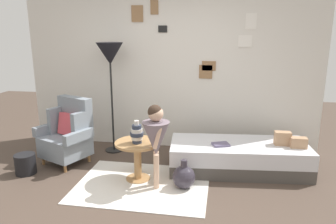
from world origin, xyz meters
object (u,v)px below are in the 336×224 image
(floor_lamp, at_px, (110,57))
(magazine_basket, at_px, (25,164))
(side_table, at_px, (138,153))
(vase_striped, at_px, (137,134))
(book_on_daybed, at_px, (221,144))
(daybed, at_px, (238,157))
(demijohn_near, at_px, (184,177))
(armchair, at_px, (68,134))
(person_child, at_px, (156,136))

(floor_lamp, xyz_separation_m, magazine_basket, (-0.92, -1.04, -1.39))
(side_table, bearing_deg, magazine_basket, -176.64)
(vase_striped, relative_size, book_on_daybed, 1.36)
(daybed, height_order, demijohn_near, daybed)
(demijohn_near, height_order, magazine_basket, demijohn_near)
(armchair, height_order, person_child, person_child)
(floor_lamp, bearing_deg, magazine_basket, -131.30)
(vase_striped, height_order, book_on_daybed, vase_striped)
(person_child, bearing_deg, magazine_basket, 177.69)
(armchair, distance_m, vase_striped, 1.27)
(armchair, relative_size, person_child, 0.90)
(person_child, bearing_deg, side_table, 149.47)
(floor_lamp, bearing_deg, side_table, -55.03)
(floor_lamp, height_order, person_child, floor_lamp)
(daybed, bearing_deg, armchair, -176.99)
(armchair, bearing_deg, floor_lamp, 47.52)
(vase_striped, relative_size, magazine_basket, 1.07)
(magazine_basket, bearing_deg, demijohn_near, -1.09)
(armchair, height_order, daybed, armchair)
(daybed, relative_size, side_table, 3.36)
(armchair, xyz_separation_m, vase_striped, (1.17, -0.43, 0.21))
(armchair, bearing_deg, person_child, -21.41)
(armchair, xyz_separation_m, floor_lamp, (0.50, 0.55, 1.09))
(book_on_daybed, bearing_deg, person_child, -144.05)
(person_child, distance_m, demijohn_near, 0.64)
(person_child, xyz_separation_m, demijohn_near, (0.35, 0.03, -0.53))
(daybed, height_order, book_on_daybed, book_on_daybed)
(floor_lamp, bearing_deg, book_on_daybed, -17.58)
(demijohn_near, bearing_deg, magazine_basket, 178.91)
(armchair, height_order, demijohn_near, armchair)
(side_table, bearing_deg, floor_lamp, 124.97)
(demijohn_near, bearing_deg, floor_lamp, 140.03)
(vase_striped, bearing_deg, demijohn_near, -9.49)
(side_table, distance_m, magazine_basket, 1.60)
(demijohn_near, relative_size, magazine_basket, 1.34)
(magazine_basket, bearing_deg, daybed, 12.15)
(demijohn_near, bearing_deg, daybed, 43.93)
(armchair, height_order, floor_lamp, floor_lamp)
(daybed, relative_size, magazine_basket, 7.03)
(daybed, bearing_deg, magazine_basket, -167.85)
(vase_striped, distance_m, floor_lamp, 1.48)
(daybed, bearing_deg, person_child, -145.97)
(daybed, bearing_deg, side_table, -158.08)
(side_table, relative_size, vase_striped, 1.96)
(side_table, distance_m, book_on_daybed, 1.14)
(side_table, xyz_separation_m, book_on_daybed, (1.07, 0.40, 0.03))
(floor_lamp, height_order, book_on_daybed, floor_lamp)
(daybed, bearing_deg, floor_lamp, 168.11)
(daybed, height_order, side_table, side_table)
(armchair, bearing_deg, vase_striped, -20.20)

